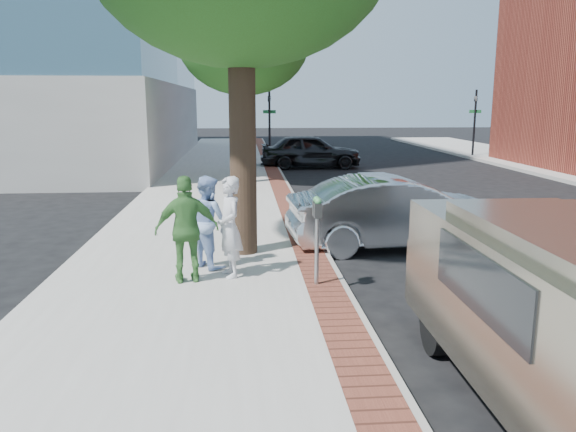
{
  "coord_description": "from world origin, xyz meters",
  "views": [
    {
      "loc": [
        -0.61,
        -9.12,
        3.13
      ],
      "look_at": [
        0.16,
        0.32,
        1.2
      ],
      "focal_mm": 35.0,
      "sensor_mm": 36.0,
      "label": 1
    }
  ],
  "objects": [
    {
      "name": "ground",
      "position": [
        0.0,
        0.0,
        0.0
      ],
      "size": [
        120.0,
        120.0,
        0.0
      ],
      "primitive_type": "plane",
      "color": "black",
      "rests_on": "ground"
    },
    {
      "name": "person_officer",
      "position": [
        -1.25,
        0.94,
        0.99
      ],
      "size": [
        1.01,
        1.04,
        1.69
      ],
      "primitive_type": "imported",
      "rotation": [
        0.0,
        0.0,
        2.23
      ],
      "color": "#93B0E3",
      "rests_on": "sidewalk"
    },
    {
      "name": "person_gray",
      "position": [
        -0.85,
        0.31,
        1.02
      ],
      "size": [
        0.6,
        0.74,
        1.75
      ],
      "primitive_type": "imported",
      "rotation": [
        0.0,
        0.0,
        -1.25
      ],
      "color": "silver",
      "rests_on": "sidewalk"
    },
    {
      "name": "parking_meter",
      "position": [
        0.58,
        -0.28,
        1.21
      ],
      "size": [
        0.12,
        0.32,
        1.47
      ],
      "color": "gray",
      "rests_on": "sidewalk"
    },
    {
      "name": "signal_far",
      "position": [
        12.5,
        22.0,
        2.25
      ],
      "size": [
        0.7,
        0.15,
        3.8
      ],
      "color": "black",
      "rests_on": "ground"
    },
    {
      "name": "brick_strip",
      "position": [
        0.7,
        8.0,
        0.15
      ],
      "size": [
        0.6,
        60.0,
        0.01
      ],
      "primitive_type": "cube",
      "color": "brown",
      "rests_on": "sidewalk"
    },
    {
      "name": "curb",
      "position": [
        1.05,
        8.0,
        0.07
      ],
      "size": [
        0.1,
        60.0,
        0.15
      ],
      "primitive_type": "cube",
      "color": "gray",
      "rests_on": "ground"
    },
    {
      "name": "sidewalk",
      "position": [
        -1.5,
        8.0,
        0.07
      ],
      "size": [
        5.0,
        60.0,
        0.15
      ],
      "primitive_type": "cube",
      "color": "#9E9991",
      "rests_on": "ground"
    },
    {
      "name": "person_green",
      "position": [
        -1.55,
        0.07,
        1.05
      ],
      "size": [
        1.12,
        0.61,
        1.8
      ],
      "primitive_type": "imported",
      "rotation": [
        0.0,
        0.0,
        3.31
      ],
      "color": "#417C38",
      "rests_on": "sidewalk"
    },
    {
      "name": "sedan_silver",
      "position": [
        2.74,
        2.55,
        0.78
      ],
      "size": [
        4.85,
        1.98,
        1.57
      ],
      "primitive_type": "imported",
      "rotation": [
        0.0,
        0.0,
        1.64
      ],
      "color": "silver",
      "rests_on": "ground"
    },
    {
      "name": "tree_far",
      "position": [
        -0.5,
        12.0,
        5.3
      ],
      "size": [
        4.8,
        4.8,
        7.14
      ],
      "color": "black",
      "rests_on": "sidewalk"
    },
    {
      "name": "office_base",
      "position": [
        -13.0,
        22.0,
        2.0
      ],
      "size": [
        18.2,
        22.2,
        4.0
      ],
      "primitive_type": "cube",
      "color": "gray",
      "rests_on": "ground"
    },
    {
      "name": "signal_near",
      "position": [
        0.9,
        22.0,
        2.25
      ],
      "size": [
        0.7,
        0.15,
        3.8
      ],
      "color": "black",
      "rests_on": "ground"
    },
    {
      "name": "bg_car",
      "position": [
        2.66,
        17.72,
        0.82
      ],
      "size": [
        4.85,
        2.03,
        1.64
      ],
      "primitive_type": "imported",
      "rotation": [
        0.0,
        0.0,
        1.55
      ],
      "color": "black",
      "rests_on": "ground"
    }
  ]
}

